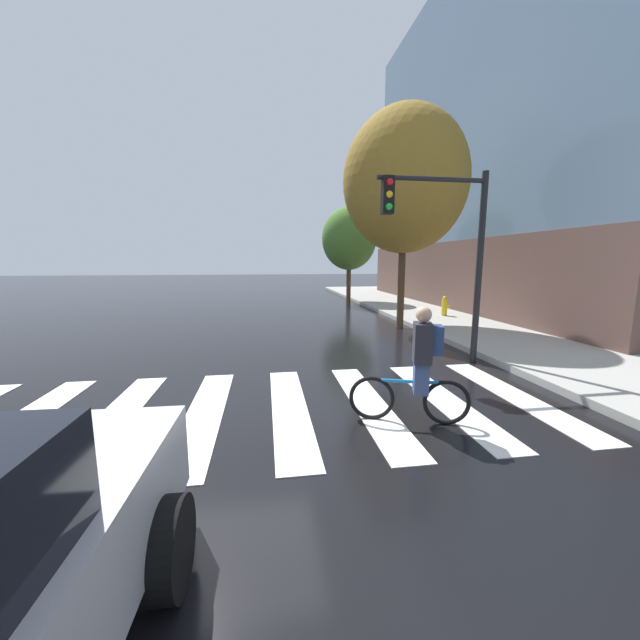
# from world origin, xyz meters

# --- Properties ---
(ground_plane) EXTENTS (120.00, 120.00, 0.00)m
(ground_plane) POSITION_xyz_m (0.00, 0.00, 0.00)
(ground_plane) COLOR black
(crosswalk_stripes) EXTENTS (9.62, 3.74, 0.01)m
(crosswalk_stripes) POSITION_xyz_m (0.15, 0.00, 0.01)
(crosswalk_stripes) COLOR silver
(crosswalk_stripes) RESTS_ON ground
(cyclist) EXTENTS (1.65, 0.57, 1.69)m
(cyclist) POSITION_xyz_m (2.58, -0.78, 0.84)
(cyclist) COLOR black
(cyclist) RESTS_ON ground
(traffic_light_near) EXTENTS (2.47, 0.28, 4.20)m
(traffic_light_near) POSITION_xyz_m (4.34, 2.04, 2.86)
(traffic_light_near) COLOR black
(traffic_light_near) RESTS_ON ground
(fire_hydrant) EXTENTS (0.33, 0.22, 0.78)m
(fire_hydrant) POSITION_xyz_m (7.55, 8.06, 0.53)
(fire_hydrant) COLOR gold
(fire_hydrant) RESTS_ON sidewalk
(street_tree_near) EXTENTS (4.09, 4.09, 7.27)m
(street_tree_near) POSITION_xyz_m (5.11, 6.54, 4.91)
(street_tree_near) COLOR #4C3823
(street_tree_near) RESTS_ON ground
(street_tree_mid) EXTENTS (2.92, 2.92, 5.20)m
(street_tree_mid) POSITION_xyz_m (4.99, 14.01, 3.51)
(street_tree_mid) COLOR #4C3823
(street_tree_mid) RESTS_ON ground
(corner_building) EXTENTS (16.57, 19.30, 15.36)m
(corner_building) POSITION_xyz_m (17.06, 11.22, 7.63)
(corner_building) COLOR brown
(corner_building) RESTS_ON ground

